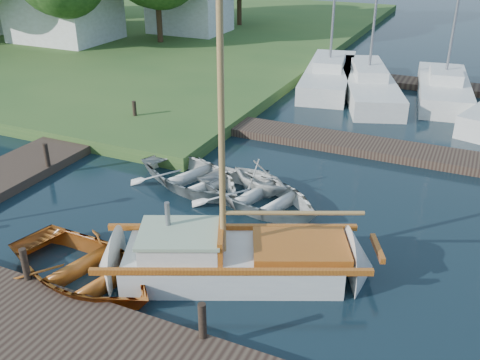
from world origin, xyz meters
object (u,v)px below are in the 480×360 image
at_px(mooring_post_1, 25,264).
at_px(tender_c, 259,192).
at_px(mooring_post_2, 202,321).
at_px(marina_boat_2, 444,86).
at_px(tender_b, 260,175).
at_px(mooring_post_4, 47,155).
at_px(house_a, 62,1).
at_px(marina_boat_0, 329,73).
at_px(dinghy, 83,264).
at_px(tender_a, 192,174).
at_px(sailboat, 239,262).
at_px(marina_boat_1, 368,82).
at_px(mooring_post_5, 135,111).
at_px(house_c, 189,1).

bearing_deg(mooring_post_1, tender_c, 61.76).
xyz_separation_m(mooring_post_2, marina_boat_2, (2.49, 19.38, -0.11)).
bearing_deg(tender_b, mooring_post_1, 176.47).
distance_m(mooring_post_1, mooring_post_4, 6.40).
bearing_deg(house_a, tender_b, -35.63).
bearing_deg(mooring_post_2, marina_boat_0, 99.11).
bearing_deg(house_a, dinghy, -48.43).
bearing_deg(marina_boat_0, tender_a, 167.14).
height_order(sailboat, dinghy, sailboat).
relative_size(mooring_post_1, tender_a, 0.19).
xyz_separation_m(mooring_post_4, tender_c, (7.19, 0.94, -0.27)).
bearing_deg(tender_a, mooring_post_2, -126.63).
bearing_deg(sailboat, marina_boat_1, 67.51).
relative_size(sailboat, tender_b, 4.55).
distance_m(tender_b, house_a, 24.55).
relative_size(mooring_post_5, marina_boat_0, 0.08).
height_order(tender_a, marina_boat_1, marina_boat_1).
distance_m(mooring_post_4, house_c, 23.16).
height_order(mooring_post_2, tender_b, tender_b).
height_order(mooring_post_5, marina_boat_0, marina_boat_0).
height_order(dinghy, house_c, house_c).
xyz_separation_m(sailboat, house_a, (-21.10, 18.46, 2.62)).
bearing_deg(tender_b, tender_c, -138.60).
bearing_deg(dinghy, marina_boat_1, 4.67).
bearing_deg(sailboat, marina_boat_0, 74.70).
bearing_deg(marina_boat_0, house_a, 75.13).
height_order(sailboat, house_a, sailboat).
xyz_separation_m(tender_b, house_a, (-19.86, 14.23, 2.39)).
height_order(sailboat, marina_boat_1, marina_boat_1).
distance_m(mooring_post_4, house_a, 20.74).
bearing_deg(dinghy, mooring_post_1, 144.61).
height_order(sailboat, marina_boat_2, marina_boat_2).
distance_m(dinghy, house_a, 27.11).
distance_m(mooring_post_5, marina_boat_1, 11.54).
height_order(mooring_post_4, house_c, house_c).
xyz_separation_m(dinghy, marina_boat_1, (2.64, 17.92, 0.11)).
bearing_deg(tender_a, dinghy, -156.07).
bearing_deg(house_c, tender_a, -60.45).
height_order(marina_boat_2, house_c, marina_boat_2).
xyz_separation_m(mooring_post_4, dinghy, (4.91, -4.19, -0.25)).
height_order(tender_b, marina_boat_0, marina_boat_0).
distance_m(mooring_post_4, tender_c, 7.26).
distance_m(mooring_post_2, marina_boat_1, 18.75).
relative_size(marina_boat_0, house_a, 1.65).
bearing_deg(mooring_post_5, tender_b, -25.23).
height_order(mooring_post_1, marina_boat_2, marina_boat_2).
height_order(tender_b, marina_boat_1, marina_boat_1).
xyz_separation_m(mooring_post_1, house_c, (-11.00, 27.00, 1.88)).
bearing_deg(house_a, sailboat, -41.17).
bearing_deg(sailboat, house_c, 97.24).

